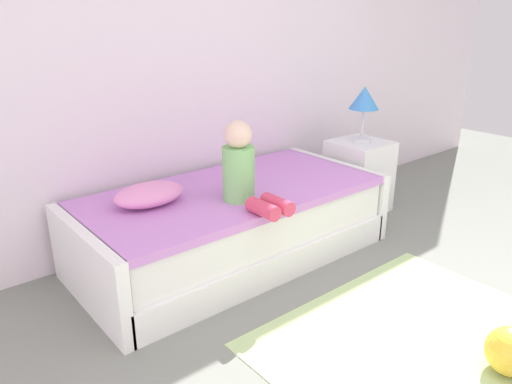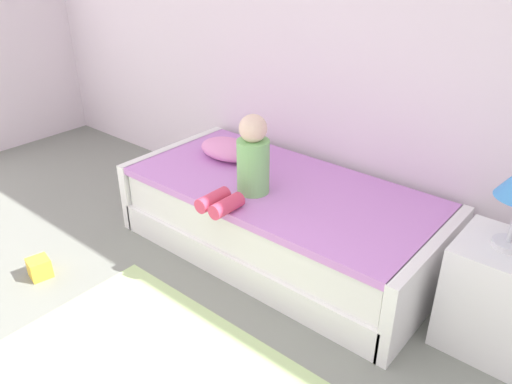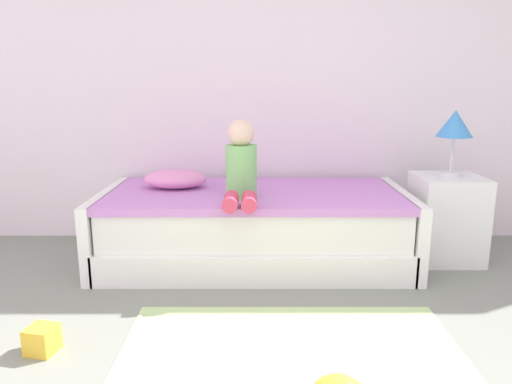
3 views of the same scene
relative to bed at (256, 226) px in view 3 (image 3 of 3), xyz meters
The scene contains 8 objects.
wall_rear 1.40m from the bed, 56.82° to the left, with size 7.20×0.10×2.90m, color white.
bed is the anchor object (origin of this frame).
nightstand 1.35m from the bed, ahead, with size 0.44×0.44×0.60m, color white.
table_lamp 1.52m from the bed, ahead, with size 0.24×0.24×0.45m.
child_figure 0.52m from the bed, 109.63° to the right, with size 0.20×0.51×0.50m.
pillow 0.65m from the bed, 169.78° to the left, with size 0.44×0.30×0.13m, color #EA8CC6.
area_rug 1.33m from the bed, 82.26° to the right, with size 1.60×1.10×0.01m, color #B2D189.
toy_block 1.56m from the bed, 129.15° to the right, with size 0.13×0.13×0.13m, color yellow.
Camera 3 is at (-0.38, -1.24, 1.23)m, focal length 33.89 mm.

